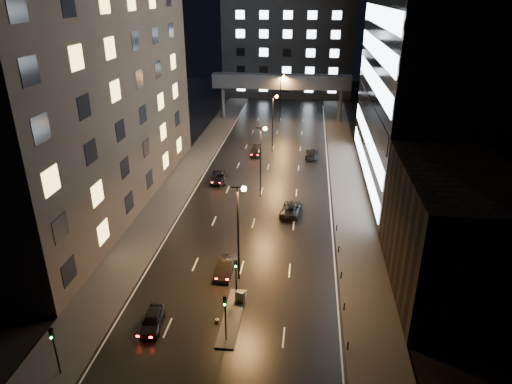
% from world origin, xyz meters
% --- Properties ---
extents(ground, '(160.00, 160.00, 0.00)m').
position_xyz_m(ground, '(0.00, 40.00, 0.00)').
color(ground, black).
rests_on(ground, ground).
extents(sidewalk_left, '(5.00, 110.00, 0.15)m').
position_xyz_m(sidewalk_left, '(-12.50, 35.00, 0.07)').
color(sidewalk_left, '#383533').
rests_on(sidewalk_left, ground).
extents(sidewalk_right, '(5.00, 110.00, 0.15)m').
position_xyz_m(sidewalk_right, '(12.50, 35.00, 0.07)').
color(sidewalk_right, '#383533').
rests_on(sidewalk_right, ground).
extents(building_left, '(15.00, 48.00, 40.00)m').
position_xyz_m(building_left, '(-22.50, 24.00, 20.00)').
color(building_left, '#2D2319').
rests_on(building_left, ground).
extents(building_right_low, '(10.00, 18.00, 12.00)m').
position_xyz_m(building_right_low, '(20.00, 9.00, 6.00)').
color(building_right_low, black).
rests_on(building_right_low, ground).
extents(building_right_glass, '(20.00, 36.00, 45.00)m').
position_xyz_m(building_right_glass, '(25.00, 36.00, 22.50)').
color(building_right_glass, black).
rests_on(building_right_glass, ground).
extents(building_far, '(34.00, 14.00, 25.00)m').
position_xyz_m(building_far, '(0.00, 98.00, 12.50)').
color(building_far, '#333335').
rests_on(building_far, ground).
extents(skybridge, '(30.00, 3.00, 10.00)m').
position_xyz_m(skybridge, '(0.00, 70.00, 8.34)').
color(skybridge, '#333335').
rests_on(skybridge, ground).
extents(median_island, '(1.60, 8.00, 0.15)m').
position_xyz_m(median_island, '(0.30, 2.00, 0.07)').
color(median_island, '#383533').
rests_on(median_island, ground).
extents(traffic_signal_near, '(0.28, 0.34, 4.40)m').
position_xyz_m(traffic_signal_near, '(0.30, 4.49, 3.09)').
color(traffic_signal_near, black).
rests_on(traffic_signal_near, median_island).
extents(traffic_signal_far, '(0.28, 0.34, 4.40)m').
position_xyz_m(traffic_signal_far, '(0.30, -1.01, 3.09)').
color(traffic_signal_far, black).
rests_on(traffic_signal_far, median_island).
extents(traffic_signal_corner, '(0.28, 0.34, 4.40)m').
position_xyz_m(traffic_signal_corner, '(-11.50, -6.01, 2.94)').
color(traffic_signal_corner, black).
rests_on(traffic_signal_corner, ground).
extents(bollard_row, '(0.12, 25.12, 0.90)m').
position_xyz_m(bollard_row, '(10.20, 6.50, 0.45)').
color(bollard_row, black).
rests_on(bollard_row, ground).
extents(streetlight_near, '(1.45, 0.50, 10.15)m').
position_xyz_m(streetlight_near, '(0.16, 8.00, 6.50)').
color(streetlight_near, black).
rests_on(streetlight_near, ground).
extents(streetlight_mid_a, '(1.45, 0.50, 10.15)m').
position_xyz_m(streetlight_mid_a, '(0.16, 28.00, 6.50)').
color(streetlight_mid_a, black).
rests_on(streetlight_mid_a, ground).
extents(streetlight_mid_b, '(1.45, 0.50, 10.15)m').
position_xyz_m(streetlight_mid_b, '(0.16, 48.00, 6.50)').
color(streetlight_mid_b, black).
rests_on(streetlight_mid_b, ground).
extents(streetlight_far, '(1.45, 0.50, 10.15)m').
position_xyz_m(streetlight_far, '(0.16, 68.00, 6.50)').
color(streetlight_far, black).
rests_on(streetlight_far, ground).
extents(car_away_a, '(2.07, 4.20, 1.38)m').
position_xyz_m(car_away_a, '(-6.29, 0.02, 0.69)').
color(car_away_a, black).
rests_on(car_away_a, ground).
extents(car_away_b, '(1.64, 4.39, 1.43)m').
position_xyz_m(car_away_b, '(-1.50, 8.76, 0.72)').
color(car_away_b, black).
rests_on(car_away_b, ground).
extents(car_away_c, '(2.80, 5.14, 1.37)m').
position_xyz_m(car_away_c, '(-6.87, 32.73, 0.68)').
color(car_away_c, black).
rests_on(car_away_c, ground).
extents(car_away_d, '(2.05, 4.48, 1.27)m').
position_xyz_m(car_away_d, '(-2.69, 45.66, 0.64)').
color(car_away_d, black).
rests_on(car_away_d, ground).
extents(car_toward_a, '(2.93, 5.37, 1.43)m').
position_xyz_m(car_toward_a, '(4.51, 23.20, 0.71)').
color(car_toward_a, black).
rests_on(car_toward_a, ground).
extents(car_toward_b, '(2.30, 5.22, 1.49)m').
position_xyz_m(car_toward_b, '(7.07, 45.48, 0.75)').
color(car_toward_b, black).
rests_on(car_toward_b, ground).
extents(utility_cabinet, '(0.93, 0.71, 1.12)m').
position_xyz_m(utility_cabinet, '(0.70, 4.13, 0.71)').
color(utility_cabinet, '#49494B').
rests_on(utility_cabinet, median_island).
extents(cone_a, '(0.48, 0.48, 0.48)m').
position_xyz_m(cone_a, '(-0.90, 1.20, 0.24)').
color(cone_a, orange).
rests_on(cone_a, ground).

